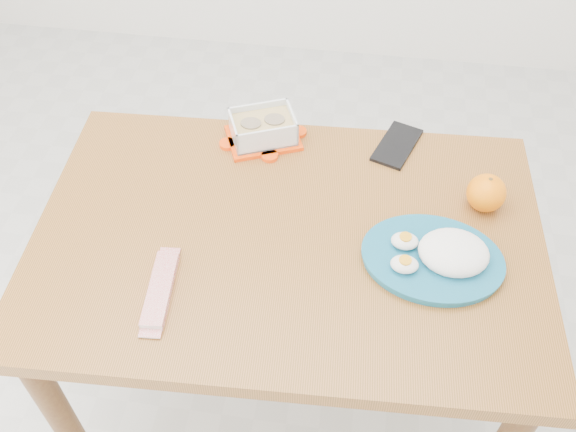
# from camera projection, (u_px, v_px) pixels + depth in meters

# --- Properties ---
(ground) EXTENTS (3.50, 3.50, 0.00)m
(ground) POSITION_uv_depth(u_px,v_px,m) (235.00, 357.00, 2.04)
(ground) COLOR #B7B7B2
(ground) RESTS_ON ground
(dining_table) EXTENTS (1.15, 0.80, 0.75)m
(dining_table) POSITION_uv_depth(u_px,v_px,m) (288.00, 264.00, 1.49)
(dining_table) COLOR #995B2B
(dining_table) RESTS_ON ground
(food_container) EXTENTS (0.21, 0.19, 0.07)m
(food_container) POSITION_uv_depth(u_px,v_px,m) (263.00, 128.00, 1.59)
(food_container) COLOR #FF4307
(food_container) RESTS_ON dining_table
(orange_fruit) EXTENTS (0.09, 0.09, 0.09)m
(orange_fruit) POSITION_uv_depth(u_px,v_px,m) (486.00, 193.00, 1.43)
(orange_fruit) COLOR orange
(orange_fruit) RESTS_ON dining_table
(rice_plate) EXTENTS (0.32, 0.32, 0.08)m
(rice_plate) POSITION_uv_depth(u_px,v_px,m) (440.00, 255.00, 1.33)
(rice_plate) COLOR #165E7D
(rice_plate) RESTS_ON dining_table
(candy_bar) EXTENTS (0.06, 0.19, 0.02)m
(candy_bar) POSITION_uv_depth(u_px,v_px,m) (160.00, 289.00, 1.30)
(candy_bar) COLOR #B1090C
(candy_bar) RESTS_ON dining_table
(smartphone) EXTENTS (0.13, 0.18, 0.01)m
(smartphone) POSITION_uv_depth(u_px,v_px,m) (397.00, 145.00, 1.59)
(smartphone) COLOR black
(smartphone) RESTS_ON dining_table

